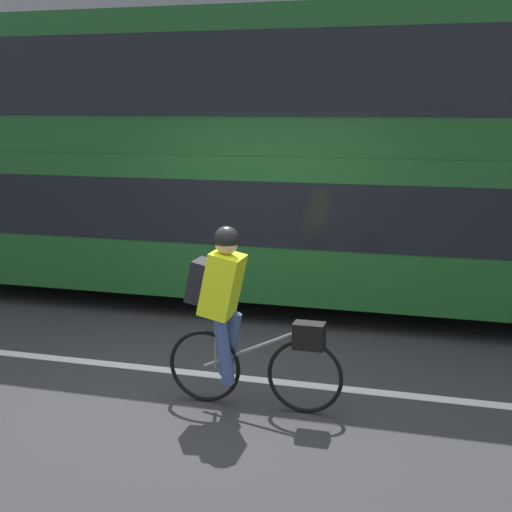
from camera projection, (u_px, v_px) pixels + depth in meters
ground_plane at (211, 385)px, 6.66m from camera, size 80.00×80.00×0.00m
road_center_line at (219, 376)px, 6.88m from camera, size 50.00×0.14×0.01m
sidewalk_curb at (323, 255)px, 12.09m from camera, size 60.00×1.87×0.14m
bus at (238, 147)px, 9.28m from camera, size 9.29×2.44×3.65m
cyclist_on_bike at (235, 311)px, 6.04m from camera, size 1.55×0.32×1.58m
trash_bin at (440, 230)px, 11.39m from camera, size 0.59×0.59×0.93m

